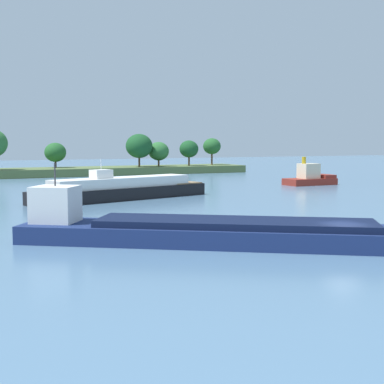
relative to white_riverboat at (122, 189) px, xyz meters
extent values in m
plane|color=slate|center=(3.18, -38.78, -1.36)|extent=(400.00, 400.00, 0.00)
cube|color=#566B3D|center=(11.59, 53.57, -0.50)|extent=(72.45, 11.94, 1.71)
cylinder|color=#513823|center=(2.93, 55.77, 1.11)|extent=(0.44, 0.44, 1.52)
ellipsoid|color=#235B28|center=(2.93, 55.77, 3.79)|extent=(4.80, 4.80, 4.32)
cylinder|color=#513823|center=(21.21, 51.16, 1.54)|extent=(0.44, 0.44, 2.36)
ellipsoid|color=#194C23|center=(21.21, 51.16, 5.19)|extent=(6.18, 6.18, 5.56)
cylinder|color=#513823|center=(26.56, 52.38, 1.16)|extent=(0.44, 0.44, 1.61)
ellipsoid|color=#2D6B33|center=(26.56, 52.38, 3.93)|extent=(4.90, 4.90, 4.41)
cylinder|color=#513823|center=(34.34, 51.97, 1.46)|extent=(0.44, 0.44, 2.22)
ellipsoid|color=#194C23|center=(34.34, 51.97, 4.42)|extent=(4.60, 4.60, 4.14)
cylinder|color=#513823|center=(41.43, 53.46, 1.81)|extent=(0.44, 0.44, 2.91)
ellipsoid|color=#235B28|center=(41.43, 53.46, 5.04)|extent=(4.44, 4.44, 4.00)
cube|color=black|center=(-0.04, -0.01, -0.55)|extent=(25.66, 11.09, 1.62)
cube|color=white|center=(-0.04, -0.01, 0.91)|extent=(20.10, 8.94, 1.30)
cube|color=white|center=(-3.10, -0.88, 2.11)|extent=(2.84, 2.53, 1.10)
cube|color=#937551|center=(9.75, 2.76, 0.34)|extent=(5.47, 5.00, 0.16)
cylinder|color=silver|center=(-3.10, -0.88, 3.36)|extent=(0.10, 0.10, 1.40)
cube|color=navy|center=(-3.86, -32.81, -0.68)|extent=(27.11, 21.15, 1.35)
cube|color=#0F1834|center=(-2.63, -33.66, 0.24)|extent=(19.45, 15.49, 0.50)
cube|color=white|center=(-14.02, -25.77, 1.39)|extent=(4.37, 4.34, 2.80)
cylinder|color=#333338|center=(-14.02, -25.77, 3.69)|extent=(0.12, 0.12, 1.80)
cube|color=maroon|center=(37.38, 8.95, -0.79)|extent=(8.97, 4.24, 1.14)
cube|color=maroon|center=(40.51, 8.96, 0.08)|extent=(2.52, 3.80, 0.60)
cube|color=beige|center=(37.08, 8.95, 1.08)|extent=(3.14, 2.75, 2.60)
cylinder|color=gold|center=(36.03, 8.95, 2.98)|extent=(0.70, 0.70, 1.20)
cylinder|color=black|center=(41.96, 8.96, -0.68)|extent=(0.30, 0.70, 0.70)
camera|label=1|loc=(-22.73, -68.16, 6.21)|focal=51.15mm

